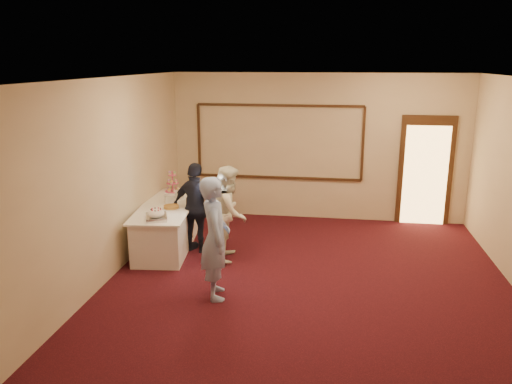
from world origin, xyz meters
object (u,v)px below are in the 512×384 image
(plate_stack_a, at_px, (170,199))
(man, at_px, (215,238))
(cupcake_stand, at_px, (173,184))
(tart, at_px, (171,207))
(buffet_table, at_px, (168,225))
(pavlova_tray, at_px, (156,215))
(woman, at_px, (230,213))
(guest, at_px, (196,208))
(plate_stack_b, at_px, (180,195))

(plate_stack_a, height_order, man, man)
(cupcake_stand, bearing_deg, tart, -73.47)
(cupcake_stand, bearing_deg, buffet_table, -78.31)
(pavlova_tray, height_order, tart, pavlova_tray)
(woman, bearing_deg, man, -178.90)
(guest, bearing_deg, woman, 178.29)
(plate_stack_a, relative_size, woman, 0.12)
(man, bearing_deg, plate_stack_b, 11.65)
(cupcake_stand, xyz_separation_m, guest, (0.76, -1.05, -0.14))
(plate_stack_a, bearing_deg, tart, -68.12)
(tart, xyz_separation_m, guest, (0.42, 0.07, -0.01))
(plate_stack_a, bearing_deg, plate_stack_b, 75.63)
(man, bearing_deg, tart, 19.49)
(buffet_table, relative_size, man, 1.37)
(cupcake_stand, relative_size, woman, 0.28)
(woman, distance_m, guest, 0.66)
(buffet_table, xyz_separation_m, woman, (1.20, -0.37, 0.40))
(buffet_table, height_order, plate_stack_a, plate_stack_a)
(buffet_table, xyz_separation_m, guest, (0.58, -0.17, 0.40))
(buffet_table, height_order, guest, guest)
(pavlova_tray, height_order, woman, woman)
(cupcake_stand, relative_size, plate_stack_b, 2.49)
(pavlova_tray, distance_m, cupcake_stand, 1.75)
(buffet_table, height_order, pavlova_tray, pavlova_tray)
(plate_stack_b, relative_size, woman, 0.11)
(cupcake_stand, distance_m, plate_stack_b, 0.56)
(cupcake_stand, bearing_deg, plate_stack_b, -59.20)
(cupcake_stand, bearing_deg, guest, -54.20)
(woman, bearing_deg, cupcake_stand, 44.97)
(tart, xyz_separation_m, woman, (1.05, -0.13, -0.01))
(man, bearing_deg, guest, 6.98)
(cupcake_stand, distance_m, woman, 1.88)
(plate_stack_b, height_order, man, man)
(pavlova_tray, bearing_deg, man, -38.99)
(plate_stack_a, xyz_separation_m, tart, (0.13, -0.33, -0.05))
(buffet_table, xyz_separation_m, cupcake_stand, (-0.18, 0.89, 0.54))
(woman, bearing_deg, plate_stack_a, 65.94)
(tart, bearing_deg, plate_stack_b, 94.39)
(buffet_table, xyz_separation_m, man, (1.29, -1.80, 0.48))
(cupcake_stand, height_order, woman, woman)
(man, distance_m, guest, 1.79)
(cupcake_stand, distance_m, guest, 1.31)
(plate_stack_b, bearing_deg, plate_stack_a, -104.37)
(plate_stack_a, bearing_deg, woman, -21.41)
(plate_stack_b, xyz_separation_m, tart, (0.05, -0.65, -0.05))
(plate_stack_a, bearing_deg, man, -56.07)
(plate_stack_b, relative_size, tart, 0.59)
(buffet_table, bearing_deg, guest, -16.10)
(man, relative_size, guest, 1.11)
(pavlova_tray, relative_size, guest, 0.32)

